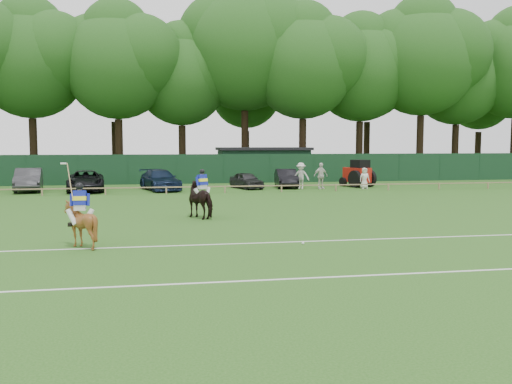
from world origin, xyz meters
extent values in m
plane|color=#1E4C14|center=(0.00, 0.00, 0.00)|extent=(160.00, 160.00, 0.00)
imported|color=black|center=(-1.52, 5.71, 0.84)|extent=(1.83, 2.18, 1.69)
imported|color=brown|center=(-6.02, -0.69, 0.77)|extent=(1.28, 1.43, 1.55)
imported|color=#323335|center=(-12.63, 21.67, 0.82)|extent=(2.50, 5.21, 1.65)
imported|color=black|center=(-8.61, 20.84, 0.75)|extent=(3.04, 5.60, 1.49)
imported|color=#111E36|center=(-3.41, 20.96, 0.75)|extent=(3.42, 5.52, 1.49)
imported|color=#2F2F31|center=(3.03, 21.28, 0.62)|extent=(2.51, 3.92, 1.24)
imported|color=black|center=(6.24, 21.80, 0.71)|extent=(1.99, 4.46, 1.42)
imported|color=beige|center=(7.05, 20.41, 0.98)|extent=(1.46, 1.18, 1.96)
imported|color=silver|center=(8.48, 20.01, 0.98)|extent=(1.24, 0.75, 1.97)
imported|color=silver|center=(11.78, 19.57, 0.80)|extent=(0.78, 0.52, 1.59)
cube|color=silver|center=(-1.52, 5.71, 1.43)|extent=(0.44, 0.41, 0.18)
cube|color=#1721A7|center=(-1.52, 5.71, 1.75)|extent=(0.50, 0.47, 0.51)
cube|color=#FFF928|center=(-1.52, 5.71, 1.73)|extent=(0.52, 0.47, 0.18)
sphere|color=black|center=(-1.52, 5.71, 2.12)|extent=(0.25, 0.25, 0.25)
cylinder|color=silver|center=(-1.27, 5.81, 1.13)|extent=(0.35, 0.48, 0.59)
cylinder|color=silver|center=(-1.71, 5.53, 1.13)|extent=(0.49, 0.24, 0.59)
cube|color=silver|center=(-6.02, -0.69, 1.32)|extent=(0.37, 0.27, 0.18)
cube|color=#1721A7|center=(-6.02, -0.69, 1.64)|extent=(0.41, 0.31, 0.51)
cube|color=#FFF928|center=(-6.02, -0.69, 1.62)|extent=(0.44, 0.30, 0.18)
sphere|color=black|center=(-6.02, -0.69, 2.01)|extent=(0.25, 0.25, 0.25)
cylinder|color=silver|center=(-5.76, -0.75, 1.02)|extent=(0.42, 0.33, 0.59)
cylinder|color=silver|center=(-6.28, -0.74, 1.02)|extent=(0.42, 0.34, 0.59)
cylinder|color=tan|center=(-6.32, -0.64, 2.19)|extent=(0.26, 0.58, 1.17)
sphere|color=silver|center=(1.32, -1.49, 0.04)|extent=(0.09, 0.09, 0.09)
cube|color=silver|center=(0.00, -6.00, 0.01)|extent=(60.00, 0.10, 0.01)
cube|color=silver|center=(0.00, -1.00, 0.01)|extent=(60.00, 0.10, 0.01)
cube|color=#997F5B|center=(0.00, 18.00, 0.45)|extent=(62.00, 0.08, 0.08)
cube|color=#14351E|center=(0.00, 27.00, 1.25)|extent=(92.00, 0.04, 2.50)
cube|color=#14331E|center=(6.00, 30.00, 1.40)|extent=(8.00, 4.00, 2.80)
cube|color=black|center=(6.00, 30.00, 2.92)|extent=(8.40, 4.40, 0.24)
cube|color=#AD1A10|center=(11.90, 21.50, 0.93)|extent=(1.82, 2.40, 1.16)
cube|color=black|center=(12.02, 21.17, 1.73)|extent=(1.40, 1.45, 0.80)
cylinder|color=black|center=(11.40, 20.65, 0.67)|extent=(0.71, 1.34, 1.33)
cylinder|color=black|center=(12.82, 21.18, 0.67)|extent=(0.71, 1.34, 1.33)
cylinder|color=black|center=(10.97, 22.10, 0.36)|extent=(0.50, 0.76, 0.71)
cylinder|color=black|center=(12.22, 22.57, 0.36)|extent=(0.50, 0.76, 0.71)
camera|label=1|loc=(-3.44, -19.03, 3.42)|focal=38.00mm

